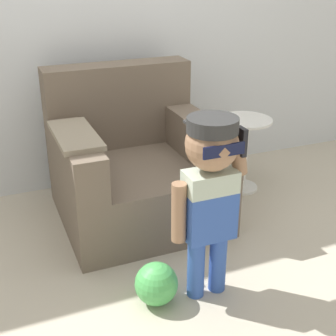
{
  "coord_description": "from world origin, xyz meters",
  "views": [
    {
      "loc": [
        -0.74,
        -2.57,
        1.56
      ],
      "look_at": [
        0.14,
        -0.43,
        0.52
      ],
      "focal_mm": 50.0,
      "sensor_mm": 36.0,
      "label": 1
    }
  ],
  "objects": [
    {
      "name": "wall_back",
      "position": [
        0.0,
        0.66,
        1.3
      ],
      "size": [
        10.0,
        0.05,
        2.6
      ],
      "color": "silver",
      "rests_on": "ground_plane"
    },
    {
      "name": "side_table",
      "position": [
        0.94,
        0.1,
        0.32
      ],
      "size": [
        0.38,
        0.38,
        0.54
      ],
      "color": "white",
      "rests_on": "ground_plane"
    },
    {
      "name": "toy_ball",
      "position": [
        -0.09,
        -0.84,
        0.11
      ],
      "size": [
        0.21,
        0.21,
        0.21
      ],
      "color": "#4CB256",
      "rests_on": "ground_plane"
    },
    {
      "name": "armchair",
      "position": [
        0.1,
        0.06,
        0.33
      ],
      "size": [
        0.99,
        0.96,
        0.94
      ],
      "color": "#6B5B4C",
      "rests_on": "ground_plane"
    },
    {
      "name": "ground_plane",
      "position": [
        0.0,
        0.0,
        0.0
      ],
      "size": [
        10.0,
        10.0,
        0.0
      ],
      "primitive_type": "plane",
      "color": "#BCB29E"
    },
    {
      "name": "person_child",
      "position": [
        0.17,
        -0.86,
        0.62
      ],
      "size": [
        0.38,
        0.29,
        0.93
      ],
      "color": "#3356AD",
      "rests_on": "ground_plane"
    }
  ]
}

